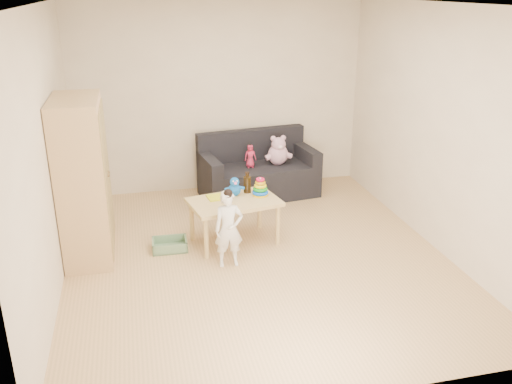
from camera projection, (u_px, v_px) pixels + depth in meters
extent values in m
plane|color=tan|center=(257.00, 256.00, 5.89)|extent=(4.50, 4.50, 0.00)
plane|color=white|center=(257.00, 4.00, 4.95)|extent=(4.50, 4.50, 0.00)
plane|color=beige|center=(220.00, 98.00, 7.47)|extent=(4.00, 0.00, 4.00)
plane|color=beige|center=(339.00, 236.00, 3.38)|extent=(4.00, 0.00, 4.00)
plane|color=beige|center=(46.00, 154.00, 5.00)|extent=(0.00, 4.50, 4.50)
plane|color=beige|center=(437.00, 129.00, 5.84)|extent=(0.00, 4.50, 4.50)
cube|color=tan|center=(83.00, 180.00, 5.64)|extent=(0.48, 0.95, 1.72)
cube|color=black|center=(259.00, 180.00, 7.51)|extent=(1.65, 0.98, 0.44)
cube|color=tan|center=(234.00, 221.00, 6.13)|extent=(1.08, 0.79, 0.51)
imported|color=white|center=(229.00, 230.00, 5.57)|extent=(0.30, 0.20, 0.80)
imported|color=#CC264B|center=(250.00, 156.00, 7.30)|extent=(0.16, 0.11, 0.31)
cylinder|color=yellow|center=(260.00, 195.00, 6.17)|extent=(0.17, 0.17, 0.02)
cylinder|color=silver|center=(260.00, 186.00, 6.13)|extent=(0.02, 0.02, 0.20)
torus|color=blue|center=(260.00, 192.00, 6.15)|extent=(0.19, 0.19, 0.04)
torus|color=#17951E|center=(260.00, 189.00, 6.14)|extent=(0.17, 0.17, 0.04)
torus|color=yellow|center=(260.00, 186.00, 6.13)|extent=(0.14, 0.14, 0.04)
torus|color=#D49A0B|center=(260.00, 183.00, 6.11)|extent=(0.12, 0.12, 0.04)
torus|color=#D00C3E|center=(260.00, 180.00, 6.10)|extent=(0.10, 0.10, 0.03)
cylinder|color=black|center=(247.00, 185.00, 6.23)|extent=(0.09, 0.09, 0.19)
cylinder|color=black|center=(247.00, 175.00, 6.19)|extent=(0.04, 0.04, 0.05)
cylinder|color=black|center=(247.00, 173.00, 6.18)|extent=(0.05, 0.05, 0.02)
cube|color=yellow|center=(217.00, 197.00, 6.10)|extent=(0.22, 0.22, 0.02)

